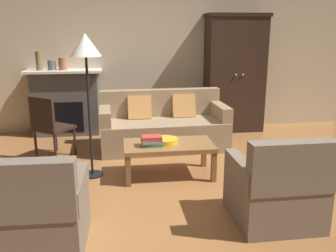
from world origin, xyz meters
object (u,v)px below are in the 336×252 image
(coffee_table, at_px, (169,148))
(mantel_vase_bronze, at_px, (39,61))
(side_chair_wooden, at_px, (49,124))
(mantel_vase_slate, at_px, (52,65))
(armchair_near_left, at_px, (36,215))
(fruit_bowl, at_px, (165,141))
(armchair_near_right, at_px, (276,191))
(couch, at_px, (163,127))
(mantel_vase_terracotta, at_px, (63,64))
(book_stack, at_px, (152,141))
(fireplace, at_px, (66,102))
(floor_lamp, at_px, (86,54))
(dog, at_px, (11,170))
(armoire, at_px, (234,73))

(coffee_table, bearing_deg, mantel_vase_bronze, 131.94)
(side_chair_wooden, bearing_deg, mantel_vase_slate, 95.26)
(armchair_near_left, xyz_separation_m, side_chair_wooden, (-0.28, 2.29, 0.20))
(fruit_bowl, height_order, armchair_near_right, armchair_near_right)
(armchair_near_left, bearing_deg, couch, 62.50)
(mantel_vase_terracotta, bearing_deg, mantel_vase_bronze, 180.00)
(couch, bearing_deg, book_stack, -103.24)
(armchair_near_left, xyz_separation_m, armchair_near_right, (2.13, 0.18, 0.00))
(fireplace, height_order, mantel_vase_terracotta, mantel_vase_terracotta)
(floor_lamp, bearing_deg, fruit_bowl, -7.07)
(mantel_vase_slate, bearing_deg, dog, -93.74)
(armchair_near_left, bearing_deg, mantel_vase_bronze, 99.48)
(coffee_table, height_order, armchair_near_left, armchair_near_left)
(coffee_table, bearing_deg, floor_lamp, 172.28)
(mantel_vase_slate, distance_m, floor_lamp, 2.11)
(coffee_table, distance_m, mantel_vase_bronze, 2.95)
(fruit_bowl, xyz_separation_m, armchair_near_right, (0.88, -1.28, -0.14))
(coffee_table, relative_size, armchair_near_right, 1.25)
(mantel_vase_terracotta, bearing_deg, couch, -30.32)
(couch, bearing_deg, mantel_vase_slate, 152.31)
(armoire, bearing_deg, book_stack, -128.52)
(mantel_vase_slate, height_order, floor_lamp, floor_lamp)
(armchair_near_left, distance_m, dog, 1.37)
(side_chair_wooden, bearing_deg, coffee_table, -28.18)
(book_stack, bearing_deg, coffee_table, 16.34)
(armoire, bearing_deg, couch, -147.97)
(couch, height_order, dog, couch)
(fruit_bowl, xyz_separation_m, mantel_vase_bronze, (-1.84, 2.07, 0.82))
(book_stack, bearing_deg, floor_lamp, 165.44)
(fireplace, bearing_deg, side_chair_wooden, -92.92)
(mantel_vase_bronze, distance_m, mantel_vase_slate, 0.21)
(mantel_vase_bronze, xyz_separation_m, floor_lamp, (0.93, -1.96, 0.23))
(mantel_vase_terracotta, bearing_deg, dog, -98.21)
(mantel_vase_terracotta, bearing_deg, armchair_near_right, -55.10)
(armoire, xyz_separation_m, book_stack, (-1.67, -2.09, -0.54))
(armchair_near_right, bearing_deg, mantel_vase_terracotta, 124.90)
(fireplace, height_order, mantel_vase_bronze, mantel_vase_bronze)
(fireplace, relative_size, coffee_table, 1.15)
(fireplace, relative_size, mantel_vase_bronze, 4.06)
(armoire, distance_m, mantel_vase_bronze, 3.34)
(armchair_near_left, distance_m, side_chair_wooden, 2.31)
(book_stack, relative_size, mantel_vase_bronze, 0.83)
(fruit_bowl, bearing_deg, couch, 84.35)
(coffee_table, xyz_separation_m, armchair_near_right, (0.85, -1.27, -0.05))
(fruit_bowl, relative_size, side_chair_wooden, 0.34)
(couch, relative_size, book_stack, 7.57)
(fireplace, relative_size, fruit_bowl, 4.13)
(armoire, bearing_deg, floor_lamp, -141.64)
(coffee_table, relative_size, fruit_bowl, 3.60)
(armchair_near_right, bearing_deg, fruit_bowl, 124.51)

